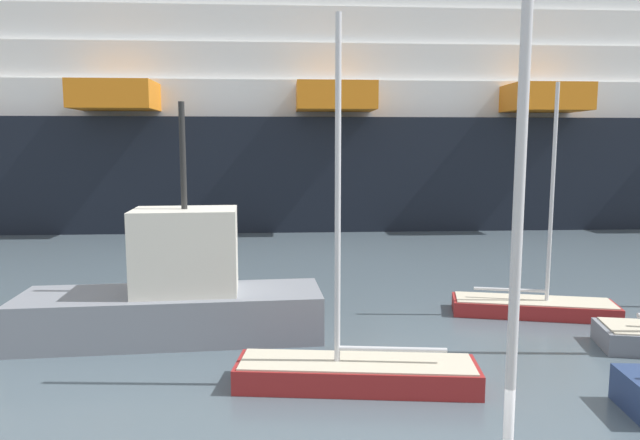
# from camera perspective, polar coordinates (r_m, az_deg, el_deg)

# --- Properties ---
(sailboat_2) EXTENTS (5.48, 3.08, 7.68)m
(sailboat_2) POSITION_cam_1_polar(r_m,az_deg,el_deg) (20.70, 20.51, -7.88)
(sailboat_2) COLOR maroon
(sailboat_2) RESTS_ON ground_plane
(sailboat_3) EXTENTS (5.86, 2.56, 8.55)m
(sailboat_3) POSITION_cam_1_polar(r_m,az_deg,el_deg) (13.94, 3.61, -14.59)
(sailboat_3) COLOR maroon
(sailboat_3) RESTS_ON ground_plane
(fishing_boat_0) EXTENTS (8.79, 2.76, 6.90)m
(fishing_boat_0) POSITION_cam_1_polar(r_m,az_deg,el_deg) (17.48, -14.11, -7.23)
(fishing_boat_0) COLOR gray
(fishing_boat_0) RESTS_ON ground_plane
(cruise_ship) EXTENTS (138.00, 30.04, 24.24)m
(cruise_ship) POSITION_cam_1_polar(r_m,az_deg,el_deg) (46.88, 0.16, 9.97)
(cruise_ship) COLOR black
(cruise_ship) RESTS_ON ground_plane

